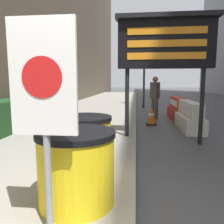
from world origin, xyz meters
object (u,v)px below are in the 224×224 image
Objects in this scene: jersey_barrier_white at (190,117)px; pedestrian_worker at (155,94)px; barrel_drum_foreground at (76,167)px; traffic_cone_near at (151,116)px; jersey_barrier_red_striped at (177,109)px; barrel_drum_middle at (84,142)px; warning_sign at (44,94)px; message_board at (166,44)px; traffic_light_near_curb at (144,57)px.

pedestrian_worker reaches higher than jersey_barrier_white.
traffic_cone_near is at bearing 77.69° from barrel_drum_foreground.
traffic_cone_near is at bearing -129.06° from jersey_barrier_red_striped.
barrel_drum_middle is 0.46× the size of jersey_barrier_white.
traffic_cone_near is at bearing 77.87° from warning_sign.
message_board reaches higher than jersey_barrier_white.
jersey_barrier_white is at bearing -31.26° from traffic_cone_near.
barrel_drum_foreground is at bearing -102.31° from traffic_cone_near.
barrel_drum_middle is 4.53m from jersey_barrier_white.
barrel_drum_middle is 0.29× the size of message_board.
message_board is 7.53m from traffic_light_near_curb.
jersey_barrier_red_striped is (0.00, 2.11, -0.00)m from jersey_barrier_white.
message_board is at bearing -87.06° from traffic_cone_near.
warning_sign is 0.46× the size of traffic_light_near_curb.
jersey_barrier_red_striped is (1.03, 3.78, -1.99)m from message_board.
jersey_barrier_white is 6.48m from traffic_light_near_curb.
message_board reaches higher than warning_sign.
warning_sign is at bearing -114.59° from jersey_barrier_white.
traffic_cone_near is (-0.12, 2.37, -2.06)m from message_board.
warning_sign reaches higher than jersey_barrier_white.
barrel_drum_foreground is at bearing -81.32° from barrel_drum_middle.
pedestrian_worker is at bearing -85.01° from traffic_light_near_curb.
message_board is 4.00m from pedestrian_worker.
pedestrian_worker reaches higher than traffic_cone_near.
traffic_light_near_curb is (-0.11, 5.14, 2.61)m from traffic_cone_near.
jersey_barrier_red_striped is at bearing 115.28° from pedestrian_worker.
traffic_light_near_curb is (1.19, 11.17, 1.51)m from warning_sign.
message_board is at bearing 68.87° from warning_sign.
barrel_drum_middle is at bearing -97.39° from traffic_light_near_curb.
warning_sign is at bearing 12.47° from pedestrian_worker.
jersey_barrier_white is at bearing -77.87° from traffic_light_near_curb.
traffic_light_near_curb reaches higher than pedestrian_worker.
jersey_barrier_white is 0.47× the size of traffic_light_near_curb.
warning_sign reaches higher than barrel_drum_foreground.
pedestrian_worker is at bearing 81.00° from traffic_cone_near.
message_board is 3.14m from traffic_cone_near.
pedestrian_worker is at bearing 74.98° from barrel_drum_middle.
traffic_light_near_curb is at bearing 84.14° from barrel_drum_foreground.
warning_sign is 7.60m from pedestrian_worker.
jersey_barrier_white is at bearing 47.93° from pedestrian_worker.
barrel_drum_foreground is 5.62m from traffic_cone_near.
barrel_drum_foreground and barrel_drum_middle have the same top height.
warning_sign reaches higher than traffic_cone_near.
jersey_barrier_white is (2.44, 5.34, -1.02)m from warning_sign.
jersey_barrier_red_striped is at bearing -71.38° from traffic_light_near_curb.
jersey_barrier_white is 1.09× the size of pedestrian_worker.
pedestrian_worker is (0.33, -3.74, -1.90)m from traffic_light_near_curb.
jersey_barrier_white is 2.96× the size of traffic_cone_near.
pedestrian_worker is (1.57, 5.86, 0.46)m from barrel_drum_middle.
message_board is 1.52× the size of jersey_barrier_red_striped.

